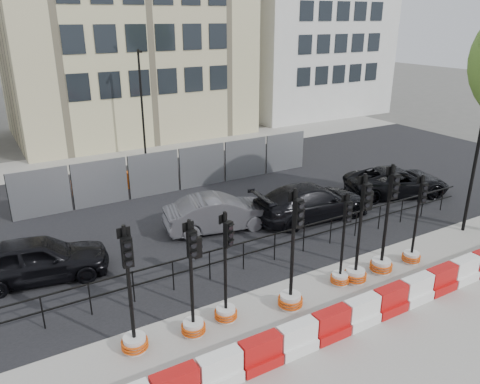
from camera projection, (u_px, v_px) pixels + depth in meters
ground at (296, 277)px, 14.59m from camera, size 120.00×120.00×0.00m
sidewalk_near at (366, 328)px, 12.17m from camera, size 40.00×6.00×0.02m
road at (198, 204)px, 20.23m from camera, size 40.00×14.00×0.03m
sidewalk_far at (132, 155)px, 27.49m from camera, size 40.00×4.00×0.02m
building_white at (305, 12)px, 37.59m from camera, size 12.00×9.06×16.00m
kerb_railing at (275, 242)px, 15.32m from camera, size 18.00×0.04×1.00m
heras_fencing at (172, 172)px, 22.25m from camera, size 14.33×1.72×2.00m
lamp_post_far at (142, 102)px, 25.78m from camera, size 0.12×0.56×6.00m
lamp_post_near at (478, 149)px, 16.61m from camera, size 0.12×0.56×6.00m
barrier_row at (361, 313)px, 12.21m from camera, size 15.70×0.50×0.80m
traffic_signal_a at (133, 327)px, 11.11m from camera, size 0.66×0.66×3.35m
traffic_signal_b at (193, 309)px, 11.68m from camera, size 0.63×0.63×3.20m
traffic_signal_c at (226, 299)px, 12.29m from camera, size 0.62×0.62×3.14m
traffic_signal_d at (292, 281)px, 12.75m from camera, size 0.70×0.70×3.55m
traffic_signal_e at (341, 266)px, 13.98m from camera, size 0.58×0.58×2.96m
traffic_signal_f at (358, 258)px, 14.03m from camera, size 0.69×0.69×3.49m
traffic_signal_g at (383, 251)px, 14.59m from camera, size 0.71×0.71×3.60m
traffic_signal_h at (413, 245)px, 15.22m from camera, size 0.60×0.60×3.05m
car_a at (38, 259)px, 14.21m from camera, size 3.17×4.74×1.41m
car_b at (219, 213)px, 17.61m from camera, size 2.96×4.66×1.36m
car_c at (311, 202)px, 18.60m from camera, size 2.63×5.16×1.42m
car_d at (397, 181)px, 21.09m from camera, size 5.05×5.96×1.28m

